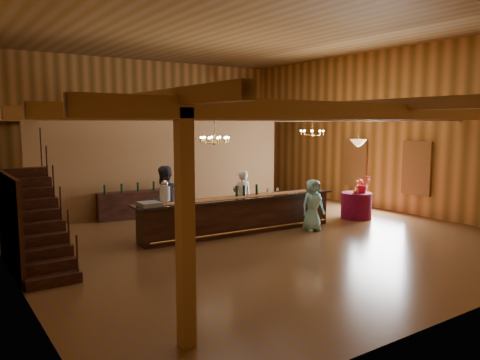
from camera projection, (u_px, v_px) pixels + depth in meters
floor at (237, 229)px, 13.37m from camera, size 14.00×14.00×0.00m
ceiling at (237, 31)px, 12.70m from camera, size 14.00×14.00×0.00m
wall_back at (141, 129)px, 18.79m from camera, size 12.00×0.10×5.50m
wall_right at (379, 130)px, 16.37m from camera, size 0.10×14.00×5.50m
beam_grid at (227, 115)px, 13.39m from camera, size 11.90×13.90×0.39m
support_posts at (247, 175)px, 12.76m from camera, size 9.20×10.20×3.20m
partition_wall at (168, 166)px, 15.78m from camera, size 9.00×0.18×3.10m
window_right_front at (417, 168)px, 15.17m from camera, size 0.12×1.05×1.75m
window_right_back at (356, 163)px, 17.31m from camera, size 0.12×1.05×1.75m
staircase at (37, 221)px, 9.61m from camera, size 1.00×2.80×2.00m
backroom_boxes at (150, 189)px, 17.66m from camera, size 4.10×0.60×1.10m
tasting_bar at (240, 215)px, 12.80m from camera, size 6.00×1.07×1.01m
beverage_dispenser at (165, 193)px, 11.65m from camera, size 0.26×0.26×0.60m
glass_rack_tray at (149, 204)px, 11.37m from camera, size 0.50×0.50×0.10m
raffle_drum at (311, 185)px, 13.94m from camera, size 0.34×0.24×0.30m
bar_bottle_0 at (237, 191)px, 12.81m from camera, size 0.07×0.07×0.30m
bar_bottle_1 at (244, 191)px, 12.93m from camera, size 0.07×0.07×0.30m
bar_bottle_2 at (257, 190)px, 13.14m from camera, size 0.07×0.07×0.30m
backbar_shelf at (146, 204)px, 14.98m from camera, size 3.10×0.85×0.86m
round_table at (356, 206)px, 14.77m from camera, size 0.95×0.95×0.82m
chandelier_left at (215, 139)px, 13.06m from camera, size 0.80×0.80×0.81m
chandelier_right at (312, 132)px, 16.26m from camera, size 0.80×0.80×0.68m
pendant_lamp at (358, 143)px, 14.53m from camera, size 0.52×0.52×0.90m
bartender at (242, 197)px, 13.86m from camera, size 0.66×0.50×1.63m
staff_second at (164, 202)px, 12.32m from camera, size 1.05×0.89×1.90m
guest at (313, 205)px, 13.06m from camera, size 0.76×0.55×1.45m
floor_plant at (239, 184)px, 17.86m from camera, size 0.81×0.68×1.35m
table_flowers at (363, 184)px, 14.67m from camera, size 0.62×0.58×0.56m
table_vase at (356, 189)px, 14.57m from camera, size 0.13×0.13×0.26m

